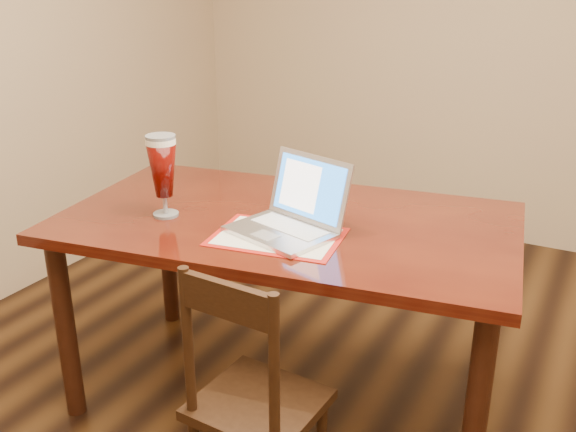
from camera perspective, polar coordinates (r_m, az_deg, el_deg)
The scene contains 2 objects.
dining_table at distance 2.51m, azimuth -0.45°, elevation -2.01°, with size 1.86×1.22×1.13m.
dining_chair at distance 2.13m, azimuth -3.13°, elevation -16.15°, with size 0.41×0.39×0.90m.
Camera 1 is at (0.63, -1.72, 1.71)m, focal length 40.00 mm.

